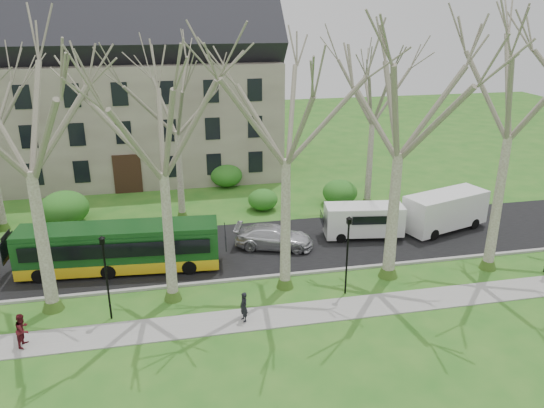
{
  "coord_description": "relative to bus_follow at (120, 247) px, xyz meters",
  "views": [
    {
      "loc": [
        -2.78,
        -24.43,
        14.35
      ],
      "look_at": [
        2.85,
        3.0,
        3.84
      ],
      "focal_mm": 35.0,
      "sensor_mm": 36.0,
      "label": 1
    }
  ],
  "objects": [
    {
      "name": "ground",
      "position": [
        5.79,
        -4.1,
        -1.45
      ],
      "size": [
        120.0,
        120.0,
        0.0
      ],
      "primitive_type": "plane",
      "color": "#28661D",
      "rests_on": "ground"
    },
    {
      "name": "sidewalk",
      "position": [
        5.79,
        -6.6,
        -1.42
      ],
      "size": [
        70.0,
        2.0,
        0.06
      ],
      "primitive_type": "cube",
      "color": "gray",
      "rests_on": "ground"
    },
    {
      "name": "road",
      "position": [
        5.79,
        1.4,
        -1.42
      ],
      "size": [
        80.0,
        8.0,
        0.06
      ],
      "primitive_type": "cube",
      "color": "black",
      "rests_on": "ground"
    },
    {
      "name": "curb",
      "position": [
        5.79,
        -2.6,
        -1.38
      ],
      "size": [
        80.0,
        0.25,
        0.14
      ],
      "primitive_type": "cube",
      "color": "#A5A39E",
      "rests_on": "ground"
    },
    {
      "name": "building",
      "position": [
        -0.21,
        19.9,
        6.62
      ],
      "size": [
        26.5,
        12.2,
        16.0
      ],
      "color": "slate",
      "rests_on": "ground"
    },
    {
      "name": "tree_row_verge",
      "position": [
        5.79,
        -3.8,
        5.55
      ],
      "size": [
        49.0,
        7.0,
        14.0
      ],
      "color": "gray",
      "rests_on": "ground"
    },
    {
      "name": "tree_row_far",
      "position": [
        4.46,
        6.9,
        4.55
      ],
      "size": [
        33.0,
        7.0,
        12.0
      ],
      "color": "gray",
      "rests_on": "ground"
    },
    {
      "name": "lamp_row",
      "position": [
        5.79,
        -5.1,
        1.12
      ],
      "size": [
        36.22,
        0.22,
        4.3
      ],
      "color": "black",
      "rests_on": "ground"
    },
    {
      "name": "hedges",
      "position": [
        1.12,
        9.9,
        -0.45
      ],
      "size": [
        30.6,
        8.6,
        2.0
      ],
      "color": "#1F621C",
      "rests_on": "ground"
    },
    {
      "name": "bus_follow",
      "position": [
        0.0,
        0.0,
        0.0
      ],
      "size": [
        11.27,
        3.16,
        2.78
      ],
      "primitive_type": null,
      "rotation": [
        0.0,
        0.0,
        -0.08
      ],
      "color": "#124216",
      "rests_on": "road"
    },
    {
      "name": "sedan",
      "position": [
        9.23,
        1.14,
        -0.68
      ],
      "size": [
        5.26,
        3.43,
        1.42
      ],
      "primitive_type": "imported",
      "rotation": [
        0.0,
        0.0,
        1.25
      ],
      "color": "silver",
      "rests_on": "road"
    },
    {
      "name": "van_a",
      "position": [
        15.29,
        1.58,
        -0.29
      ],
      "size": [
        5.24,
        2.54,
        2.19
      ],
      "primitive_type": null,
      "rotation": [
        0.0,
        0.0,
        -0.15
      ],
      "color": "white",
      "rests_on": "road"
    },
    {
      "name": "van_b",
      "position": [
        21.12,
        1.66,
        -0.11
      ],
      "size": [
        6.24,
        3.79,
        2.56
      ],
      "primitive_type": null,
      "rotation": [
        0.0,
        0.0,
        0.3
      ],
      "color": "white",
      "rests_on": "road"
    },
    {
      "name": "pedestrian_a",
      "position": [
        6.11,
        -6.68,
        -0.64
      ],
      "size": [
        0.5,
        0.63,
        1.5
      ],
      "primitive_type": "imported",
      "rotation": [
        0.0,
        0.0,
        -1.28
      ],
      "color": "black",
      "rests_on": "sidewalk"
    },
    {
      "name": "pedestrian_b",
      "position": [
        -3.82,
        -6.65,
        -0.6
      ],
      "size": [
        0.76,
        0.88,
        1.58
      ],
      "primitive_type": "imported",
      "rotation": [
        0.0,
        0.0,
        1.34
      ],
      "color": "#58141C",
      "rests_on": "sidewalk"
    }
  ]
}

